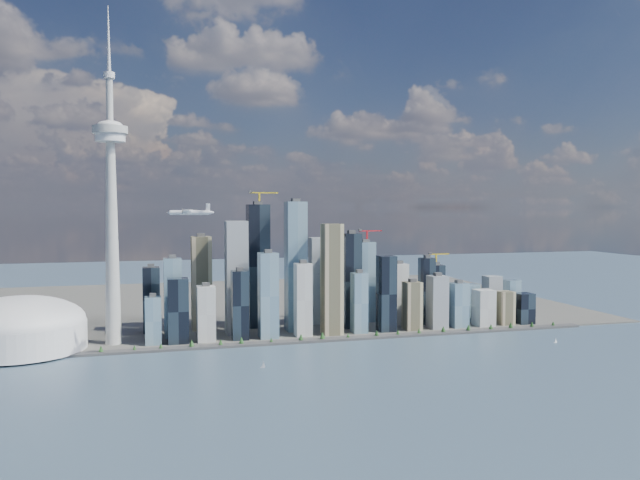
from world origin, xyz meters
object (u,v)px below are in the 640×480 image
object	(u,v)px
sailboat_west	(263,365)
sailboat_east	(556,341)
needle_tower	(111,203)
dome_stadium	(20,327)
airplane	(190,212)

from	to	relation	value
sailboat_west	sailboat_east	distance (m)	507.52
needle_tower	dome_stadium	xyz separation A→B (m)	(-140.00, -10.00, -196.40)
airplane	sailboat_west	world-z (taller)	airplane
dome_stadium	airplane	xyz separation A→B (m)	(256.44, -151.11, 183.12)
sailboat_east	airplane	bearing A→B (deg)	173.12
sailboat_west	sailboat_east	bearing A→B (deg)	22.09
airplane	sailboat_east	bearing A→B (deg)	7.89
needle_tower	airplane	xyz separation A→B (m)	(116.44, -161.11, -13.28)
needle_tower	airplane	bearing A→B (deg)	-54.14
airplane	needle_tower	bearing A→B (deg)	135.24
sailboat_west	sailboat_east	xyz separation A→B (m)	(506.61, 30.48, -0.48)
dome_stadium	airplane	distance (m)	349.47
needle_tower	dome_stadium	size ratio (longest dim) A/B	2.75
needle_tower	sailboat_east	xyz separation A→B (m)	(719.96, -176.80, -233.01)
dome_stadium	sailboat_west	distance (m)	406.30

